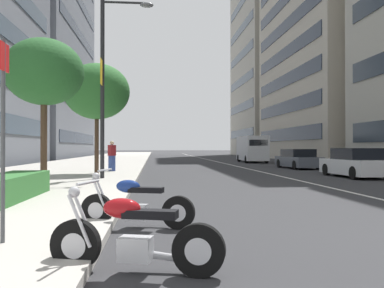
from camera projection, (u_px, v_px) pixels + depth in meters
name	position (u px, v px, depth m)	size (l,w,h in m)	color
sidewalk_right_plaza	(89.00, 164.00, 34.02)	(160.00, 9.23, 0.15)	#B2ADA3
lane_centre_stripe	(221.00, 163.00, 40.09)	(110.00, 0.16, 0.01)	silver
motorcycle_nearest_camera	(134.00, 239.00, 4.90)	(0.79, 2.09, 1.09)	black
motorcycle_by_sign_pole	(136.00, 206.00, 7.70)	(0.84, 2.14, 1.08)	black
car_following_behind	(356.00, 164.00, 20.60)	(4.46, 1.96, 1.45)	silver
car_approaching_light	(298.00, 159.00, 29.09)	(4.76, 2.01, 1.36)	#4C515B
delivery_van_ahead	(252.00, 148.00, 41.05)	(6.20, 2.29, 2.56)	silver
parking_sign_by_curb	(3.00, 122.00, 5.84)	(0.32, 0.06, 2.87)	#47494C
street_lamp_with_banners	(110.00, 70.00, 18.08)	(1.26, 2.31, 7.80)	#232326
clipped_hedge_bed	(7.00, 187.00, 10.61)	(4.34, 1.10, 0.63)	#337033
street_tree_far_plaza	(44.00, 72.00, 14.10)	(2.67, 2.67, 5.05)	#473323
street_tree_mid_sidewalk	(97.00, 92.00, 21.47)	(3.40, 3.40, 5.69)	#473323
pedestrian_on_plaza	(112.00, 156.00, 23.33)	(0.47, 0.46, 1.71)	#33478C
office_tower_far_left_down_avenue	(367.00, 5.00, 50.75)	(24.37, 20.69, 37.80)	beige
office_tower_mid_left	(289.00, 21.00, 75.92)	(20.84, 18.02, 49.34)	#B7B2A3
office_tower_far_right_block	(11.00, 36.00, 60.57)	(29.86, 19.96, 35.50)	slate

